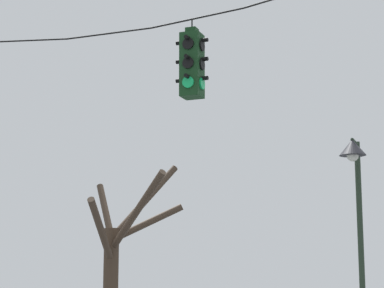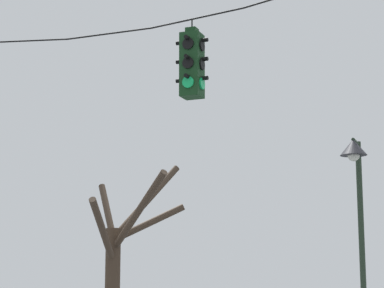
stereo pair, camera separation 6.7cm
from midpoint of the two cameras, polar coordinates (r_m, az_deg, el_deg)
name	(u,v)px [view 1 (the left image)]	position (r m, az deg, el deg)	size (l,w,h in m)	color
span_wire	(109,19)	(13.80, -6.50, 9.47)	(11.93, 0.03, 0.86)	black
traffic_light_near_right_pole	(192,64)	(12.83, -0.15, 6.08)	(0.58, 0.58, 1.37)	#143819
street_lamp	(356,189)	(15.56, 12.25, -3.39)	(0.55, 0.93, 4.78)	#233323
bare_tree	(118,256)	(21.24, -5.72, -8.50)	(3.19, 3.75, 5.28)	#423326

